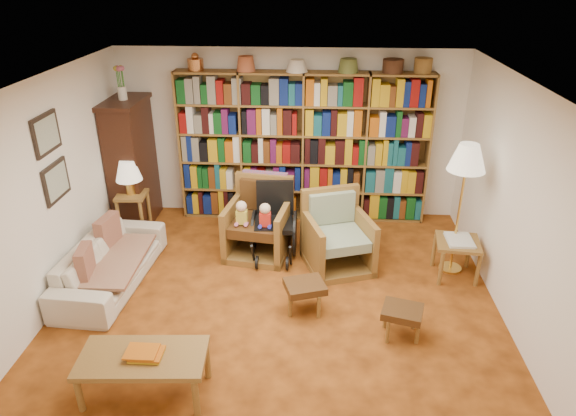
# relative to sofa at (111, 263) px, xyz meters

# --- Properties ---
(floor) EXTENTS (5.00, 5.00, 0.00)m
(floor) POSITION_rel_sofa_xyz_m (2.05, -0.36, -0.27)
(floor) COLOR #B0591B
(floor) RESTS_ON ground
(ceiling) EXTENTS (5.00, 5.00, 0.00)m
(ceiling) POSITION_rel_sofa_xyz_m (2.05, -0.36, 2.23)
(ceiling) COLOR white
(ceiling) RESTS_ON wall_back
(wall_back) EXTENTS (5.00, 0.00, 5.00)m
(wall_back) POSITION_rel_sofa_xyz_m (2.05, 2.14, 0.98)
(wall_back) COLOR white
(wall_back) RESTS_ON floor
(wall_front) EXTENTS (5.00, 0.00, 5.00)m
(wall_front) POSITION_rel_sofa_xyz_m (2.05, -2.86, 0.98)
(wall_front) COLOR white
(wall_front) RESTS_ON floor
(wall_left) EXTENTS (0.00, 5.00, 5.00)m
(wall_left) POSITION_rel_sofa_xyz_m (-0.45, -0.36, 0.98)
(wall_left) COLOR white
(wall_left) RESTS_ON floor
(wall_right) EXTENTS (0.00, 5.00, 5.00)m
(wall_right) POSITION_rel_sofa_xyz_m (4.55, -0.36, 0.98)
(wall_right) COLOR white
(wall_right) RESTS_ON floor
(bookshelf) EXTENTS (3.60, 0.30, 2.42)m
(bookshelf) POSITION_rel_sofa_xyz_m (2.25, 1.97, 0.90)
(bookshelf) COLOR brown
(bookshelf) RESTS_ON floor
(curio_cabinet) EXTENTS (0.50, 0.95, 2.40)m
(curio_cabinet) POSITION_rel_sofa_xyz_m (-0.20, 1.64, 0.68)
(curio_cabinet) COLOR #34170E
(curio_cabinet) RESTS_ON floor
(framed_pictures) EXTENTS (0.03, 0.52, 0.97)m
(framed_pictures) POSITION_rel_sofa_xyz_m (-0.43, -0.06, 1.35)
(framed_pictures) COLOR black
(framed_pictures) RESTS_ON wall_left
(sofa) EXTENTS (1.91, 0.84, 0.54)m
(sofa) POSITION_rel_sofa_xyz_m (0.00, 0.00, 0.00)
(sofa) COLOR beige
(sofa) RESTS_ON floor
(sofa_throw) EXTENTS (0.69, 1.27, 0.04)m
(sofa_throw) POSITION_rel_sofa_xyz_m (0.05, 0.00, 0.03)
(sofa_throw) COLOR #C4B18F
(sofa_throw) RESTS_ON sofa
(cushion_left) EXTENTS (0.19, 0.43, 0.41)m
(cushion_left) POSITION_rel_sofa_xyz_m (-0.13, 0.35, 0.18)
(cushion_left) COLOR maroon
(cushion_left) RESTS_ON sofa
(cushion_right) EXTENTS (0.18, 0.39, 0.37)m
(cushion_right) POSITION_rel_sofa_xyz_m (-0.13, -0.35, 0.18)
(cushion_right) COLOR maroon
(cushion_right) RESTS_ON sofa
(side_table_lamp) EXTENTS (0.43, 0.43, 0.65)m
(side_table_lamp) POSITION_rel_sofa_xyz_m (-0.10, 1.19, 0.20)
(side_table_lamp) COLOR brown
(side_table_lamp) RESTS_ON floor
(table_lamp) EXTENTS (0.36, 0.36, 0.49)m
(table_lamp) POSITION_rel_sofa_xyz_m (-0.10, 1.19, 0.71)
(table_lamp) COLOR gold
(table_lamp) RESTS_ON side_table_lamp
(armchair_leather) EXTENTS (0.92, 0.96, 1.02)m
(armchair_leather) POSITION_rel_sofa_xyz_m (1.70, 0.92, 0.14)
(armchair_leather) COLOR brown
(armchair_leather) RESTS_ON floor
(armchair_sage) EXTENTS (1.02, 1.03, 0.96)m
(armchair_sage) POSITION_rel_sofa_xyz_m (2.75, 0.63, 0.10)
(armchair_sage) COLOR brown
(armchair_sage) RESTS_ON floor
(wheelchair) EXTENTS (0.57, 0.80, 1.00)m
(wheelchair) POSITION_rel_sofa_xyz_m (1.92, 0.81, 0.18)
(wheelchair) COLOR black
(wheelchair) RESTS_ON floor
(floor_lamp) EXTENTS (0.44, 0.44, 1.68)m
(floor_lamp) POSITION_rel_sofa_xyz_m (4.20, 0.55, 1.17)
(floor_lamp) COLOR gold
(floor_lamp) RESTS_ON floor
(side_table_papers) EXTENTS (0.57, 0.57, 0.52)m
(side_table_papers) POSITION_rel_sofa_xyz_m (4.20, 0.40, 0.14)
(side_table_papers) COLOR brown
(side_table_papers) RESTS_ON floor
(footstool_a) EXTENTS (0.51, 0.47, 0.36)m
(footstool_a) POSITION_rel_sofa_xyz_m (2.36, -0.43, 0.02)
(footstool_a) COLOR #462912
(footstool_a) RESTS_ON floor
(footstool_b) EXTENTS (0.48, 0.44, 0.34)m
(footstool_b) POSITION_rel_sofa_xyz_m (3.38, -0.80, 0.01)
(footstool_b) COLOR #462912
(footstool_b) RESTS_ON floor
(coffee_table) EXTENTS (1.14, 0.62, 0.48)m
(coffee_table) POSITION_rel_sofa_xyz_m (0.98, -1.75, 0.11)
(coffee_table) COLOR brown
(coffee_table) RESTS_ON floor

